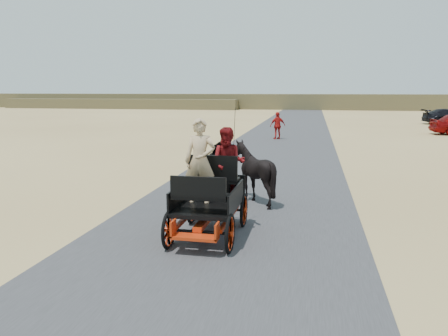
% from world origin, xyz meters
% --- Properties ---
extents(ground, '(140.00, 140.00, 0.00)m').
position_xyz_m(ground, '(0.00, 0.00, 0.00)').
color(ground, tan).
extents(road, '(6.00, 140.00, 0.01)m').
position_xyz_m(road, '(0.00, 0.00, 0.01)').
color(road, '#38383A').
rests_on(road, ground).
extents(ridge_far, '(140.00, 6.00, 2.40)m').
position_xyz_m(ridge_far, '(0.00, 62.00, 1.20)').
color(ridge_far, brown).
rests_on(ridge_far, ground).
extents(ridge_near, '(40.00, 4.00, 1.60)m').
position_xyz_m(ridge_near, '(-30.00, 58.00, 0.80)').
color(ridge_near, brown).
rests_on(ridge_near, ground).
extents(carriage, '(1.30, 2.40, 0.72)m').
position_xyz_m(carriage, '(-0.32, -1.37, 0.36)').
color(carriage, black).
rests_on(carriage, ground).
extents(horse_left, '(0.91, 2.01, 1.70)m').
position_xyz_m(horse_left, '(-0.87, 1.63, 0.85)').
color(horse_left, black).
rests_on(horse_left, ground).
extents(horse_right, '(1.37, 1.54, 1.70)m').
position_xyz_m(horse_right, '(0.23, 1.63, 0.85)').
color(horse_right, black).
rests_on(horse_right, ground).
extents(driver_man, '(0.66, 0.43, 1.80)m').
position_xyz_m(driver_man, '(-0.52, -1.32, 1.62)').
color(driver_man, tan).
rests_on(driver_man, carriage).
extents(passenger_woman, '(0.77, 0.60, 1.58)m').
position_xyz_m(passenger_woman, '(-0.02, -0.77, 1.51)').
color(passenger_woman, '#660C0F').
rests_on(passenger_woman, carriage).
extents(pedestrian, '(1.09, 0.83, 1.73)m').
position_xyz_m(pedestrian, '(-0.40, 17.58, 0.86)').
color(pedestrian, '#B21714').
rests_on(pedestrian, ground).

